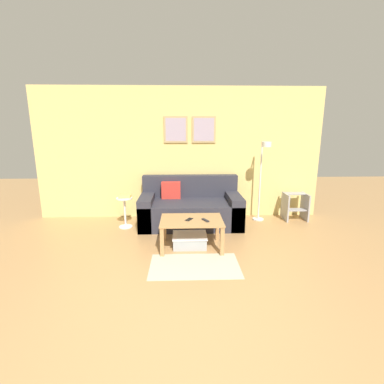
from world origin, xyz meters
The scene contains 12 objects.
ground_plane centered at (0.00, 0.00, 0.00)m, with size 16.00×16.00×0.00m, color tan.
wall_back centered at (0.00, 3.54, 1.28)m, with size 5.60×0.09×2.55m.
area_rug centered at (0.21, 1.37, 0.00)m, with size 1.18×0.71×0.01m, color #B2B79E.
couch centered at (0.20, 3.04, 0.30)m, with size 1.85×0.97×0.87m.
coffee_table centered at (0.19, 1.97, 0.36)m, with size 0.93×0.64×0.44m.
storage_bin centered at (0.16, 2.02, 0.09)m, with size 0.52×0.42×0.18m.
floor_lamp centered at (1.55, 3.09, 0.99)m, with size 0.22×0.48×1.54m.
side_table centered at (-0.99, 2.89, 0.33)m, with size 0.29×0.29×0.55m.
book_stack centered at (-0.98, 2.91, 0.58)m, with size 0.22×0.18×0.04m.
remote_control centered at (0.39, 1.90, 0.45)m, with size 0.04×0.15×0.02m, color #232328.
cell_phone centered at (0.15, 1.96, 0.45)m, with size 0.07×0.14×0.01m, color black.
step_stool centered at (2.27, 3.21, 0.28)m, with size 0.43×0.38×0.53m.
Camera 1 is at (0.05, -1.97, 1.79)m, focal length 26.00 mm.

